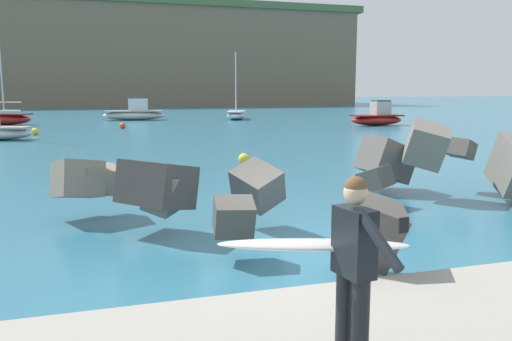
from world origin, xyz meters
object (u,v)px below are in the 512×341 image
(mooring_buoy_inner, at_px, (123,126))
(mooring_buoy_outer, at_px, (35,131))
(boat_near_right, at_px, (135,113))
(mooring_buoy_middle, at_px, (244,159))
(boat_far_left, at_px, (0,118))
(boat_mid_right, at_px, (377,117))
(surfer_with_board, at_px, (343,257))
(boat_mid_left, at_px, (236,114))

(mooring_buoy_inner, bearing_deg, mooring_buoy_outer, -144.45)
(boat_near_right, bearing_deg, mooring_buoy_middle, -86.62)
(boat_near_right, distance_m, boat_far_left, 11.56)
(boat_near_right, bearing_deg, boat_mid_right, -36.39)
(surfer_with_board, relative_size, mooring_buoy_outer, 4.82)
(mooring_buoy_inner, height_order, mooring_buoy_outer, same)
(surfer_with_board, distance_m, boat_near_right, 45.77)
(surfer_with_board, bearing_deg, mooring_buoy_middle, 77.85)
(boat_near_right, xyz_separation_m, mooring_buoy_middle, (1.86, -31.47, -0.44))
(surfer_with_board, xyz_separation_m, boat_mid_left, (10.67, 44.31, -0.81))
(surfer_with_board, distance_m, boat_mid_right, 37.76)
(boat_far_left, height_order, mooring_buoy_outer, boat_far_left)
(boat_far_left, bearing_deg, mooring_buoy_middle, -65.17)
(surfer_with_board, bearing_deg, mooring_buoy_outer, 100.77)
(boat_mid_left, relative_size, boat_mid_right, 1.44)
(boat_mid_right, distance_m, mooring_buoy_inner, 19.67)
(boat_near_right, xyz_separation_m, boat_mid_left, (9.45, -1.45, -0.20))
(boat_far_left, bearing_deg, boat_mid_left, 7.47)
(boat_far_left, bearing_deg, boat_near_right, 20.79)
(mooring_buoy_middle, bearing_deg, boat_mid_right, 48.60)
(boat_far_left, bearing_deg, mooring_buoy_outer, -71.07)
(surfer_with_board, distance_m, boat_mid_left, 45.58)
(boat_mid_left, bearing_deg, surfer_with_board, -103.54)
(boat_near_right, bearing_deg, boat_mid_left, -8.70)
(boat_near_right, relative_size, mooring_buoy_outer, 13.51)
(mooring_buoy_middle, relative_size, mooring_buoy_outer, 1.00)
(boat_mid_right, distance_m, mooring_buoy_outer, 25.08)
(mooring_buoy_inner, relative_size, mooring_buoy_middle, 1.00)
(boat_mid_right, bearing_deg, mooring_buoy_middle, -131.40)
(boat_mid_left, xyz_separation_m, mooring_buoy_inner, (-11.06, -9.66, -0.25))
(boat_near_right, distance_m, boat_mid_left, 9.56)
(boat_near_right, relative_size, mooring_buoy_middle, 13.51)
(boat_mid_left, bearing_deg, mooring_buoy_middle, -104.20)
(boat_near_right, relative_size, mooring_buoy_inner, 13.51)
(boat_near_right, bearing_deg, mooring_buoy_inner, -98.22)
(mooring_buoy_outer, bearing_deg, mooring_buoy_inner, 35.55)
(boat_mid_right, distance_m, mooring_buoy_middle, 24.33)
(boat_mid_right, xyz_separation_m, boat_far_left, (-28.75, 9.12, -0.10))
(boat_mid_left, distance_m, mooring_buoy_middle, 30.97)
(surfer_with_board, xyz_separation_m, mooring_buoy_outer, (-5.85, 30.74, -1.06))
(surfer_with_board, height_order, boat_mid_right, surfer_with_board)
(boat_near_right, xyz_separation_m, boat_mid_right, (17.94, -13.23, -0.04))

